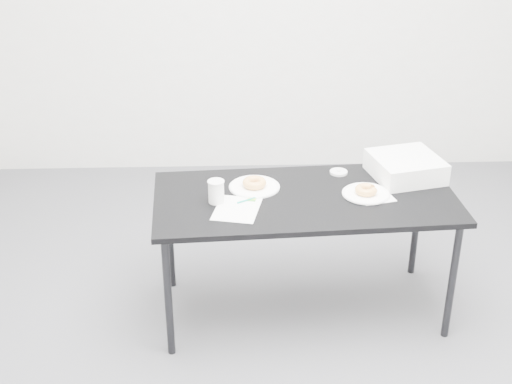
{
  "coord_description": "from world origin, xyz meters",
  "views": [
    {
      "loc": [
        -0.22,
        -3.02,
        2.31
      ],
      "look_at": [
        -0.11,
        0.02,
        0.77
      ],
      "focal_mm": 50.0,
      "sensor_mm": 36.0,
      "label": 1
    }
  ],
  "objects_px": {
    "donut_near": "(366,190)",
    "plate_near": "(366,194)",
    "scorecard": "(237,209)",
    "plate_far": "(254,187)",
    "bakery_box": "(406,167)",
    "table": "(305,205)",
    "donut_far": "(254,183)",
    "coffee_cup": "(216,191)",
    "pen": "(248,200)"
  },
  "relations": [
    {
      "from": "donut_near",
      "to": "coffee_cup",
      "type": "height_order",
      "value": "coffee_cup"
    },
    {
      "from": "scorecard",
      "to": "donut_near",
      "type": "xyz_separation_m",
      "value": [
        0.65,
        0.13,
        0.03
      ]
    },
    {
      "from": "coffee_cup",
      "to": "pen",
      "type": "bearing_deg",
      "value": 2.34
    },
    {
      "from": "pen",
      "to": "plate_near",
      "type": "bearing_deg",
      "value": -26.23
    },
    {
      "from": "plate_far",
      "to": "plate_near",
      "type": "bearing_deg",
      "value": -10.48
    },
    {
      "from": "scorecard",
      "to": "donut_far",
      "type": "distance_m",
      "value": 0.25
    },
    {
      "from": "donut_far",
      "to": "coffee_cup",
      "type": "distance_m",
      "value": 0.25
    },
    {
      "from": "pen",
      "to": "bakery_box",
      "type": "relative_size",
      "value": 0.36
    },
    {
      "from": "scorecard",
      "to": "bakery_box",
      "type": "height_order",
      "value": "bakery_box"
    },
    {
      "from": "plate_near",
      "to": "bakery_box",
      "type": "height_order",
      "value": "bakery_box"
    },
    {
      "from": "donut_near",
      "to": "coffee_cup",
      "type": "relative_size",
      "value": 0.96
    },
    {
      "from": "scorecard",
      "to": "bakery_box",
      "type": "distance_m",
      "value": 0.95
    },
    {
      "from": "table",
      "to": "donut_far",
      "type": "height_order",
      "value": "donut_far"
    },
    {
      "from": "pen",
      "to": "donut_near",
      "type": "relative_size",
      "value": 1.09
    },
    {
      "from": "scorecard",
      "to": "plate_near",
      "type": "height_order",
      "value": "plate_near"
    },
    {
      "from": "pen",
      "to": "donut_far",
      "type": "bearing_deg",
      "value": 45.26
    },
    {
      "from": "donut_far",
      "to": "coffee_cup",
      "type": "xyz_separation_m",
      "value": [
        -0.19,
        -0.15,
        0.03
      ]
    },
    {
      "from": "table",
      "to": "pen",
      "type": "height_order",
      "value": "pen"
    },
    {
      "from": "plate_far",
      "to": "coffee_cup",
      "type": "bearing_deg",
      "value": -141.41
    },
    {
      "from": "pen",
      "to": "plate_near",
      "type": "height_order",
      "value": "same"
    },
    {
      "from": "pen",
      "to": "scorecard",
      "type": "bearing_deg",
      "value": -153.9
    },
    {
      "from": "pen",
      "to": "donut_near",
      "type": "xyz_separation_m",
      "value": [
        0.59,
        0.04,
        0.02
      ]
    },
    {
      "from": "table",
      "to": "coffee_cup",
      "type": "xyz_separation_m",
      "value": [
        -0.44,
        -0.05,
        0.11
      ]
    },
    {
      "from": "plate_near",
      "to": "bakery_box",
      "type": "xyz_separation_m",
      "value": [
        0.24,
        0.2,
        0.05
      ]
    },
    {
      "from": "donut_near",
      "to": "table",
      "type": "bearing_deg",
      "value": -179.43
    },
    {
      "from": "coffee_cup",
      "to": "scorecard",
      "type": "bearing_deg",
      "value": -37.76
    },
    {
      "from": "plate_near",
      "to": "coffee_cup",
      "type": "xyz_separation_m",
      "value": [
        -0.75,
        -0.05,
        0.05
      ]
    },
    {
      "from": "donut_near",
      "to": "donut_far",
      "type": "relative_size",
      "value": 0.92
    },
    {
      "from": "table",
      "to": "pen",
      "type": "bearing_deg",
      "value": -175.34
    },
    {
      "from": "table",
      "to": "donut_near",
      "type": "height_order",
      "value": "donut_near"
    },
    {
      "from": "donut_far",
      "to": "pen",
      "type": "bearing_deg",
      "value": -104.24
    },
    {
      "from": "scorecard",
      "to": "plate_near",
      "type": "relative_size",
      "value": 1.1
    },
    {
      "from": "bakery_box",
      "to": "pen",
      "type": "bearing_deg",
      "value": -177.03
    },
    {
      "from": "plate_far",
      "to": "bakery_box",
      "type": "height_order",
      "value": "bakery_box"
    },
    {
      "from": "scorecard",
      "to": "coffee_cup",
      "type": "xyz_separation_m",
      "value": [
        -0.1,
        0.08,
        0.06
      ]
    },
    {
      "from": "table",
      "to": "donut_far",
      "type": "relative_size",
      "value": 12.68
    },
    {
      "from": "table",
      "to": "coffee_cup",
      "type": "height_order",
      "value": "coffee_cup"
    },
    {
      "from": "scorecard",
      "to": "donut_far",
      "type": "bearing_deg",
      "value": 80.66
    },
    {
      "from": "pen",
      "to": "donut_near",
      "type": "height_order",
      "value": "donut_near"
    },
    {
      "from": "plate_near",
      "to": "pen",
      "type": "bearing_deg",
      "value": -175.74
    },
    {
      "from": "plate_far",
      "to": "donut_far",
      "type": "xyz_separation_m",
      "value": [
        0.0,
        0.0,
        0.02
      ]
    },
    {
      "from": "table",
      "to": "plate_near",
      "type": "distance_m",
      "value": 0.31
    },
    {
      "from": "table",
      "to": "pen",
      "type": "xyz_separation_m",
      "value": [
        -0.29,
        -0.04,
        0.06
      ]
    },
    {
      "from": "scorecard",
      "to": "bakery_box",
      "type": "bearing_deg",
      "value": 33.0
    },
    {
      "from": "plate_far",
      "to": "coffee_cup",
      "type": "distance_m",
      "value": 0.25
    },
    {
      "from": "donut_near",
      "to": "plate_near",
      "type": "bearing_deg",
      "value": 0.0
    },
    {
      "from": "scorecard",
      "to": "donut_far",
      "type": "xyz_separation_m",
      "value": [
        0.09,
        0.23,
        0.03
      ]
    },
    {
      "from": "plate_far",
      "to": "bakery_box",
      "type": "bearing_deg",
      "value": 7.3
    },
    {
      "from": "scorecard",
      "to": "plate_far",
      "type": "distance_m",
      "value": 0.25
    },
    {
      "from": "plate_near",
      "to": "donut_near",
      "type": "bearing_deg",
      "value": 0.0
    }
  ]
}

